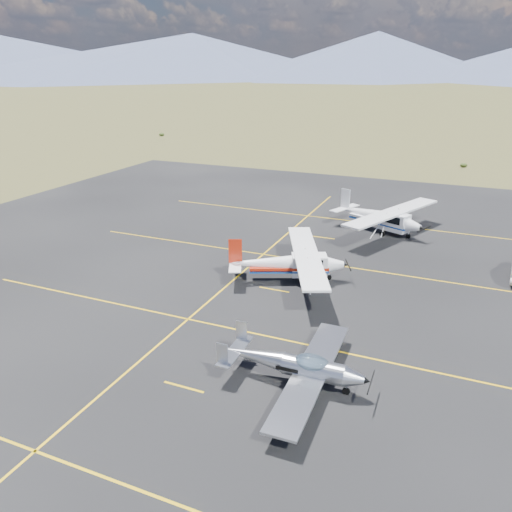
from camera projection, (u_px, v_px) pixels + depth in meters
The scene contains 5 objects.
ground at pixel (276, 361), 23.75m from camera, with size 1600.00×1600.00×0.00m, color #383D1C.
apron at pixel (318, 301), 29.76m from camera, with size 72.00×72.00×0.02m, color black.
aircraft_low_wing at pixel (297, 366), 21.78m from camera, with size 6.30×8.80×1.92m.
aircraft_cessna at pixel (289, 262), 32.22m from camera, with size 8.13×10.87×2.84m.
aircraft_plain at pixel (380, 216), 41.85m from camera, with size 8.55×11.47×3.00m.
Camera 1 is at (7.09, -19.11, 13.21)m, focal length 35.00 mm.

